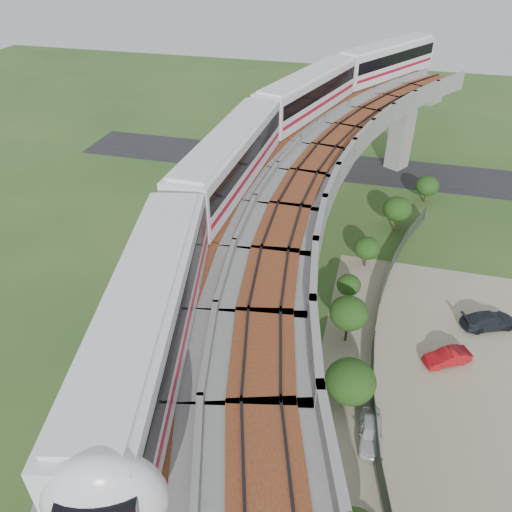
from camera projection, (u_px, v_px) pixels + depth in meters
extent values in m
plane|color=#2A5120|center=(256.00, 326.00, 36.88)|extent=(160.00, 160.00, 0.00)
cube|color=gray|center=(457.00, 383.00, 32.34)|extent=(18.00, 26.00, 0.04)
cube|color=#232326|center=(318.00, 165.00, 60.84)|extent=(60.00, 8.00, 0.03)
cube|color=#99968E|center=(401.00, 133.00, 58.00)|extent=(2.86, 2.93, 8.40)
cube|color=#99968E|center=(408.00, 92.00, 55.30)|extent=(7.21, 5.74, 1.20)
cube|color=#99968E|center=(297.00, 211.00, 42.65)|extent=(2.35, 2.51, 8.40)
cube|color=#99968E|center=(300.00, 159.00, 39.94)|extent=(7.31, 3.58, 1.20)
cube|color=#99968E|center=(222.00, 400.00, 26.00)|extent=(2.35, 2.51, 8.40)
cube|color=#99968E|center=(218.00, 332.00, 23.30)|extent=(7.31, 3.58, 1.20)
cube|color=gray|center=(380.00, 94.00, 51.15)|extent=(16.42, 20.91, 0.80)
cube|color=gray|center=(345.00, 78.00, 52.97)|extent=(8.66, 17.08, 1.00)
cube|color=gray|center=(421.00, 93.00, 48.31)|extent=(8.66, 17.08, 1.00)
cube|color=brown|center=(362.00, 85.00, 52.08)|extent=(10.68, 18.08, 0.12)
cube|color=black|center=(362.00, 84.00, 52.01)|extent=(9.69, 17.59, 0.12)
cube|color=brown|center=(400.00, 94.00, 49.70)|extent=(10.68, 18.08, 0.12)
cube|color=black|center=(400.00, 92.00, 49.63)|extent=(9.69, 17.59, 0.12)
cube|color=gray|center=(295.00, 153.00, 38.39)|extent=(11.77, 20.03, 0.80)
cube|color=gray|center=(244.00, 134.00, 39.30)|extent=(3.22, 18.71, 1.00)
cube|color=gray|center=(351.00, 151.00, 36.47)|extent=(3.22, 18.71, 1.00)
cube|color=brown|center=(269.00, 143.00, 38.86)|extent=(5.44, 19.05, 0.12)
cube|color=black|center=(269.00, 142.00, 38.79)|extent=(4.35, 18.88, 0.12)
cube|color=brown|center=(323.00, 152.00, 37.41)|extent=(5.44, 19.05, 0.12)
cube|color=black|center=(323.00, 150.00, 37.34)|extent=(4.35, 18.88, 0.12)
cube|color=gray|center=(222.00, 298.00, 23.81)|extent=(11.77, 20.03, 0.80)
cube|color=gray|center=(132.00, 277.00, 23.67)|extent=(3.22, 18.71, 1.00)
cube|color=gray|center=(313.00, 289.00, 22.93)|extent=(3.22, 18.71, 1.00)
cube|color=brown|center=(176.00, 288.00, 23.74)|extent=(5.44, 19.05, 0.12)
cube|color=black|center=(176.00, 286.00, 23.67)|extent=(4.35, 18.88, 0.12)
cube|color=brown|center=(268.00, 294.00, 23.36)|extent=(5.44, 19.05, 0.12)
cube|color=black|center=(268.00, 292.00, 23.29)|extent=(4.35, 18.88, 0.12)
cube|color=silver|center=(149.00, 320.00, 19.19)|extent=(5.94, 15.23, 3.20)
cube|color=silver|center=(143.00, 285.00, 18.23)|extent=(5.24, 14.38, 0.22)
cube|color=black|center=(148.00, 311.00, 18.93)|extent=(5.86, 14.65, 1.15)
cube|color=#AE1127|center=(151.00, 334.00, 19.61)|extent=(5.86, 14.65, 0.30)
cube|color=black|center=(153.00, 347.00, 20.01)|extent=(4.66, 12.86, 0.28)
cube|color=silver|center=(230.00, 159.00, 31.87)|extent=(3.13, 15.07, 3.20)
cube|color=silver|center=(230.00, 134.00, 30.91)|extent=(2.57, 14.31, 0.22)
cube|color=black|center=(230.00, 153.00, 31.62)|extent=(3.17, 14.47, 1.15)
cube|color=#AE1127|center=(231.00, 170.00, 32.29)|extent=(3.17, 14.47, 0.30)
cube|color=black|center=(231.00, 180.00, 32.70)|extent=(2.27, 12.80, 0.28)
cube|color=silver|center=(308.00, 94.00, 43.65)|extent=(6.74, 15.16, 3.20)
cube|color=silver|center=(309.00, 74.00, 42.69)|extent=(6.01, 14.29, 0.22)
cube|color=black|center=(308.00, 88.00, 43.40)|extent=(6.63, 14.60, 1.15)
cube|color=#AE1127|center=(308.00, 102.00, 44.08)|extent=(6.63, 14.60, 0.30)
cube|color=black|center=(307.00, 110.00, 44.48)|extent=(5.35, 12.78, 0.28)
cube|color=silver|center=(387.00, 60.00, 53.79)|extent=(9.92, 14.30, 3.20)
cube|color=silver|center=(389.00, 43.00, 52.83)|extent=(9.07, 13.38, 0.22)
cube|color=black|center=(387.00, 56.00, 53.54)|extent=(9.67, 13.82, 1.15)
cube|color=#AE1127|center=(386.00, 67.00, 54.21)|extent=(9.67, 13.82, 0.30)
cube|color=black|center=(385.00, 74.00, 54.61)|extent=(8.09, 11.96, 0.28)
ellipsoid|color=silver|center=(106.00, 500.00, 13.11)|extent=(3.74, 2.82, 3.64)
cylinder|color=#2D382D|center=(425.00, 214.00, 49.30)|extent=(0.08, 0.08, 1.50)
cube|color=#2D382D|center=(416.00, 224.00, 47.64)|extent=(1.69, 4.77, 1.40)
cylinder|color=#2D382D|center=(408.00, 236.00, 45.92)|extent=(0.08, 0.08, 1.50)
cube|color=#2D382D|center=(400.00, 248.00, 44.15)|extent=(1.23, 4.91, 1.40)
cylinder|color=#2D382D|center=(393.00, 263.00, 42.33)|extent=(0.08, 0.08, 1.50)
cube|color=#2D382D|center=(387.00, 279.00, 40.47)|extent=(0.75, 4.99, 1.40)
cylinder|color=#2D382D|center=(381.00, 296.00, 38.57)|extent=(0.08, 0.08, 1.50)
cube|color=#2D382D|center=(377.00, 317.00, 36.64)|extent=(0.27, 5.04, 1.40)
cylinder|color=#2D382D|center=(374.00, 339.00, 34.68)|extent=(0.08, 0.08, 1.50)
cube|color=#2D382D|center=(373.00, 365.00, 32.69)|extent=(0.27, 5.04, 1.40)
cylinder|color=#2D382D|center=(373.00, 394.00, 30.68)|extent=(0.08, 0.08, 1.50)
cube|color=#2D382D|center=(375.00, 428.00, 28.66)|extent=(0.75, 4.99, 1.40)
cylinder|color=#2D382D|center=(380.00, 467.00, 26.63)|extent=(0.08, 0.08, 1.50)
cylinder|color=#382314|center=(425.00, 197.00, 52.65)|extent=(0.18, 0.18, 1.14)
ellipsoid|color=#1A3D13|center=(427.00, 186.00, 51.92)|extent=(2.41, 2.41, 2.05)
cylinder|color=#382314|center=(395.00, 223.00, 47.83)|extent=(0.18, 0.18, 1.46)
ellipsoid|color=#1A3D13|center=(397.00, 209.00, 46.96)|extent=(2.71, 2.71, 2.31)
cylinder|color=#382314|center=(365.00, 260.00, 42.90)|extent=(0.18, 0.18, 1.18)
ellipsoid|color=#1A3D13|center=(367.00, 248.00, 42.19)|extent=(2.23, 2.23, 1.90)
cylinder|color=#382314|center=(347.00, 296.00, 38.90)|extent=(0.18, 0.18, 1.12)
ellipsoid|color=#1A3D13|center=(349.00, 285.00, 38.27)|extent=(1.87, 1.87, 1.59)
cylinder|color=#382314|center=(346.00, 331.00, 35.15)|extent=(0.18, 0.18, 1.76)
ellipsoid|color=#1A3D13|center=(349.00, 313.00, 34.20)|extent=(2.70, 2.70, 2.29)
cylinder|color=#382314|center=(348.00, 397.00, 30.79)|extent=(0.18, 0.18, 1.02)
ellipsoid|color=#1A3D13|center=(351.00, 381.00, 29.98)|extent=(3.10, 3.10, 2.63)
imported|color=silver|center=(371.00, 432.00, 28.60)|extent=(1.56, 3.44, 1.14)
imported|color=maroon|center=(447.00, 357.00, 33.52)|extent=(3.36, 2.59, 1.06)
imported|color=black|center=(489.00, 320.00, 36.47)|extent=(4.38, 3.13, 1.18)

